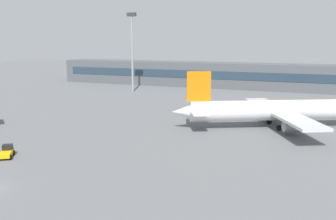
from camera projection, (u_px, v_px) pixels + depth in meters
ground_plane at (138, 121)px, 80.07m from camera, size 400.00×400.00×0.00m
terminal_building at (216, 75)px, 138.24m from camera, size 124.54×12.13×9.00m
airplane_mid at (286, 110)px, 74.33m from camera, size 42.34×30.65×11.33m
baggage_tug_yellow at (7, 152)px, 55.71m from camera, size 3.24×3.83×1.75m
floodlight_tower_west at (132, 47)px, 123.59m from camera, size 3.20×0.80×26.04m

